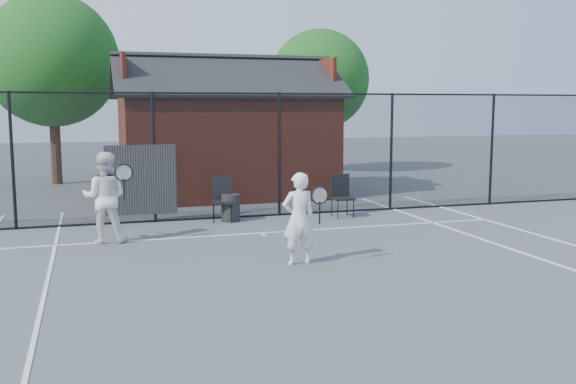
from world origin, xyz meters
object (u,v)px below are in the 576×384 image
object	(u,v)px
clubhouse	(225,142)
chair_right	(343,197)
player_front	(299,218)
waste_bin	(231,208)
player_back	(105,197)
chair_left	(222,200)

from	to	relation	value
clubhouse	chair_right	xyz separation A→B (m)	(1.90, -4.68, -1.10)
chair_right	player_front	bearing A→B (deg)	-121.06
chair_right	waste_bin	distance (m)	2.72
clubhouse	chair_right	world-z (taller)	clubhouse
player_back	chair_left	bearing A→B (deg)	30.10
player_front	player_back	size ratio (longest dim) A/B	0.88
clubhouse	chair_right	distance (m)	5.16
chair_right	clubhouse	bearing A→B (deg)	112.22
chair_right	waste_bin	size ratio (longest dim) A/B	1.60
chair_left	player_back	bearing A→B (deg)	-138.45
waste_bin	chair_right	bearing A→B (deg)	-5.81
clubhouse	chair_left	bearing A→B (deg)	-102.81
waste_bin	player_back	bearing A→B (deg)	-151.63
clubhouse	player_front	bearing A→B (deg)	-93.68
player_back	chair_left	xyz separation A→B (m)	(2.65, 1.54, -0.39)
player_back	waste_bin	bearing A→B (deg)	28.37
clubhouse	player_front	distance (m)	8.80
clubhouse	chair_right	bearing A→B (deg)	-67.90
waste_bin	clubhouse	bearing A→B (deg)	79.63
player_front	player_back	distance (m)	4.18
chair_left	waste_bin	distance (m)	0.28
clubhouse	waste_bin	distance (m)	4.66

